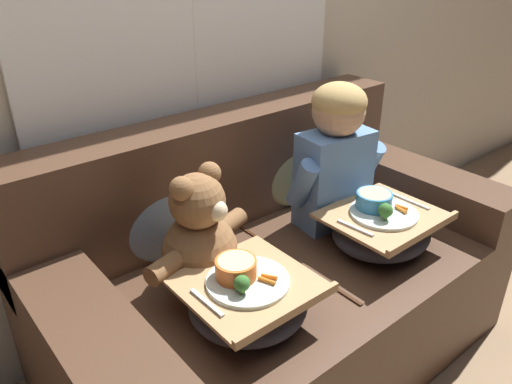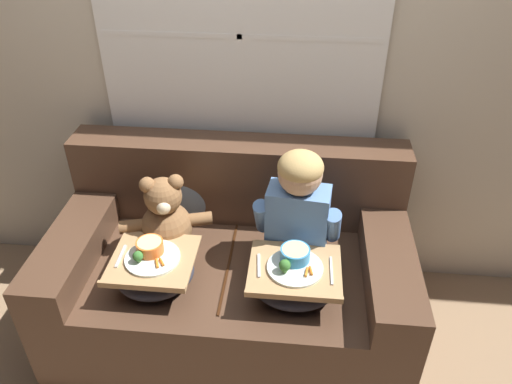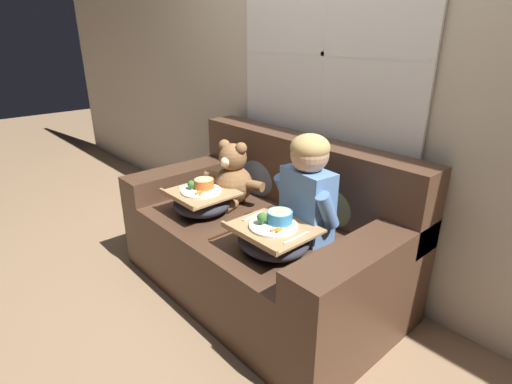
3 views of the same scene
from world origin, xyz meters
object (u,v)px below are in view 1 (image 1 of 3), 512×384
at_px(couch, 271,279).
at_px(throw_pillow_behind_child, 292,164).
at_px(teddy_bear, 201,237).
at_px(lap_tray_child, 381,228).
at_px(lap_tray_teddy, 248,299).
at_px(child_figure, 336,150).
at_px(throw_pillow_behind_teddy, 162,210).

height_order(couch, throw_pillow_behind_child, couch).
relative_size(teddy_bear, lap_tray_child, 1.10).
bearing_deg(throw_pillow_behind_child, teddy_bear, -158.99).
bearing_deg(lap_tray_teddy, lap_tray_child, 0.08).
relative_size(couch, throw_pillow_behind_child, 4.55).
height_order(throw_pillow_behind_child, lap_tray_teddy, throw_pillow_behind_child).
relative_size(throw_pillow_behind_child, child_figure, 0.65).
xyz_separation_m(child_figure, lap_tray_teddy, (-0.62, -0.24, -0.23)).
relative_size(couch, teddy_bear, 3.85).
bearing_deg(lap_tray_teddy, couch, 38.40).
relative_size(throw_pillow_behind_teddy, teddy_bear, 0.88).
xyz_separation_m(throw_pillow_behind_child, throw_pillow_behind_teddy, (-0.62, 0.00, -0.00)).
height_order(throw_pillow_behind_teddy, teddy_bear, teddy_bear).
bearing_deg(teddy_bear, lap_tray_teddy, -90.65).
height_order(teddy_bear, lap_tray_teddy, teddy_bear).
xyz_separation_m(lap_tray_child, lap_tray_teddy, (-0.62, -0.00, -0.00)).
relative_size(couch, lap_tray_child, 4.25).
bearing_deg(couch, throw_pillow_behind_child, 36.62).
distance_m(couch, child_figure, 0.55).
relative_size(couch, lap_tray_teddy, 4.59).
distance_m(couch, throw_pillow_behind_child, 0.50).
bearing_deg(lap_tray_child, couch, 141.55).
xyz_separation_m(couch, teddy_bear, (-0.31, -0.01, 0.32)).
bearing_deg(lap_tray_teddy, throw_pillow_behind_teddy, 89.86).
distance_m(throw_pillow_behind_child, teddy_bear, 0.66).
relative_size(child_figure, lap_tray_teddy, 1.54).
bearing_deg(throw_pillow_behind_teddy, child_figure, -20.61).
relative_size(teddy_bear, lap_tray_teddy, 1.19).
distance_m(teddy_bear, lap_tray_child, 0.67).
bearing_deg(throw_pillow_behind_child, lap_tray_child, -90.05).
distance_m(throw_pillow_behind_child, lap_tray_teddy, 0.79).
bearing_deg(throw_pillow_behind_teddy, lap_tray_teddy, -90.14).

